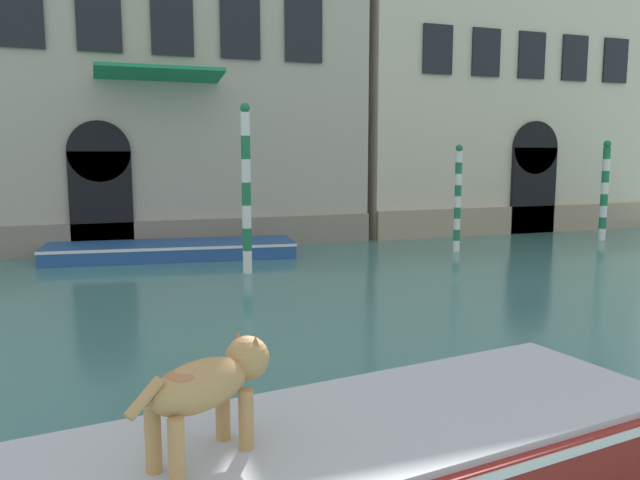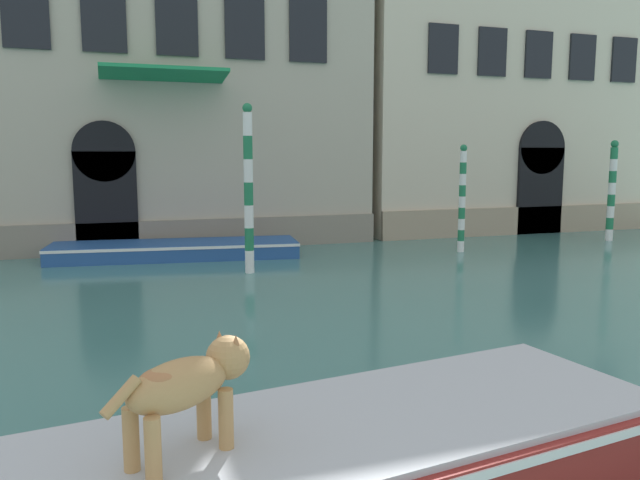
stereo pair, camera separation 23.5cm
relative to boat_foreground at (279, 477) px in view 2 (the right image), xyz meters
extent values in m
cube|color=gray|center=(0.94, 14.68, 0.08)|extent=(12.57, 0.16, 0.94)
cube|color=black|center=(-1.23, 14.67, 1.11)|extent=(1.75, 0.14, 3.01)
cylinder|color=black|center=(-1.23, 14.67, 2.61)|extent=(1.75, 0.14, 1.75)
cube|color=black|center=(-3.08, 14.69, 6.41)|extent=(1.22, 0.10, 2.05)
cube|color=black|center=(-1.07, 14.69, 6.41)|extent=(1.22, 0.10, 2.05)
cube|color=black|center=(0.94, 14.69, 6.41)|extent=(1.22, 0.10, 2.05)
cube|color=black|center=(2.95, 14.69, 6.41)|extent=(1.22, 0.10, 2.05)
cube|color=black|center=(4.96, 14.69, 6.41)|extent=(1.22, 0.10, 2.05)
cube|color=#1E8C51|center=(0.47, 14.03, 4.79)|extent=(3.52, 1.40, 0.29)
cube|color=beige|center=(13.61, 17.73, 6.81)|extent=(12.05, 6.00, 14.41)
cube|color=tan|center=(13.61, 14.68, 0.11)|extent=(12.05, 0.16, 1.01)
cube|color=black|center=(13.93, 14.67, 1.19)|extent=(1.93, 0.14, 3.16)
cylinder|color=black|center=(13.93, 14.67, 2.77)|extent=(1.93, 0.14, 1.93)
cube|color=black|center=(9.75, 14.69, 6.05)|extent=(1.11, 0.10, 1.64)
cube|color=black|center=(11.68, 14.69, 6.05)|extent=(1.11, 0.10, 1.64)
cube|color=black|center=(13.61, 14.69, 6.05)|extent=(1.11, 0.10, 1.64)
cube|color=black|center=(15.54, 14.69, 6.05)|extent=(1.11, 0.10, 1.64)
cube|color=black|center=(17.46, 14.69, 6.05)|extent=(1.11, 0.10, 1.64)
cube|color=white|center=(0.00, 0.00, 0.23)|extent=(7.40, 2.99, 0.08)
cube|color=#B2B7BC|center=(0.00, 0.00, 0.32)|extent=(7.13, 2.77, 0.06)
cylinder|color=tan|center=(-0.56, 0.14, 0.58)|extent=(0.11, 0.11, 0.46)
cylinder|color=tan|center=(-0.42, -0.08, 0.58)|extent=(0.11, 0.11, 0.46)
cylinder|color=tan|center=(-1.11, -0.20, 0.58)|extent=(0.11, 0.11, 0.46)
cylinder|color=tan|center=(-0.98, -0.42, 0.58)|extent=(0.11, 0.11, 0.46)
ellipsoid|color=tan|center=(-0.77, -0.14, 0.91)|extent=(0.91, 0.75, 0.36)
ellipsoid|color=#AD7042|center=(-0.88, -0.21, 1.01)|extent=(0.45, 0.41, 0.13)
sphere|color=tan|center=(-0.37, 0.10, 0.99)|extent=(0.34, 0.34, 0.34)
cone|color=#AD7042|center=(-0.42, 0.18, 1.12)|extent=(0.10, 0.10, 0.14)
cone|color=#AD7042|center=(-0.32, 0.02, 1.12)|extent=(0.10, 0.10, 0.14)
cylinder|color=tan|center=(-1.17, -0.38, 0.96)|extent=(0.30, 0.22, 0.24)
cube|color=#234C8C|center=(0.58, 13.37, -0.17)|extent=(6.99, 2.57, 0.46)
cube|color=white|center=(0.58, 13.37, 0.00)|extent=(7.02, 2.61, 0.08)
cube|color=#B2B7BC|center=(0.58, 13.37, -0.19)|extent=(3.89, 1.76, 0.41)
cylinder|color=white|center=(14.92, 12.23, -0.20)|extent=(0.24, 0.24, 0.39)
cylinder|color=#1E7247|center=(14.92, 12.23, 0.20)|extent=(0.24, 0.24, 0.39)
cylinder|color=white|center=(14.92, 12.23, 0.59)|extent=(0.24, 0.24, 0.39)
cylinder|color=#1E7247|center=(14.92, 12.23, 0.99)|extent=(0.24, 0.24, 0.39)
cylinder|color=white|center=(14.92, 12.23, 1.38)|extent=(0.24, 0.24, 0.39)
cylinder|color=#1E7247|center=(14.92, 12.23, 1.77)|extent=(0.24, 0.24, 0.39)
cylinder|color=white|center=(14.92, 12.23, 2.17)|extent=(0.24, 0.24, 0.39)
cylinder|color=#1E7247|center=(14.92, 12.23, 2.56)|extent=(0.24, 0.24, 0.39)
sphere|color=#1E7247|center=(14.92, 12.23, 2.87)|extent=(0.25, 0.25, 0.25)
cylinder|color=white|center=(2.08, 10.52, -0.11)|extent=(0.22, 0.22, 0.56)
cylinder|color=#1E7247|center=(2.08, 10.52, 0.45)|extent=(0.22, 0.22, 0.56)
cylinder|color=white|center=(2.08, 10.52, 1.01)|extent=(0.22, 0.22, 0.56)
cylinder|color=#1E7247|center=(2.08, 10.52, 1.57)|extent=(0.22, 0.22, 0.56)
cylinder|color=white|center=(2.08, 10.52, 2.13)|extent=(0.22, 0.22, 0.56)
cylinder|color=#1E7247|center=(2.08, 10.52, 2.69)|extent=(0.22, 0.22, 0.56)
cylinder|color=white|center=(2.08, 10.52, 3.25)|extent=(0.22, 0.22, 0.56)
sphere|color=#1E7247|center=(2.08, 10.52, 3.63)|extent=(0.24, 0.24, 0.24)
cylinder|color=white|center=(8.84, 11.74, -0.23)|extent=(0.20, 0.20, 0.34)
cylinder|color=#1E7247|center=(8.84, 11.74, 0.11)|extent=(0.20, 0.20, 0.34)
cylinder|color=white|center=(8.84, 11.74, 0.44)|extent=(0.20, 0.20, 0.34)
cylinder|color=#1E7247|center=(8.84, 11.74, 0.78)|extent=(0.20, 0.20, 0.34)
cylinder|color=white|center=(8.84, 11.74, 1.11)|extent=(0.20, 0.20, 0.34)
cylinder|color=#1E7247|center=(8.84, 11.74, 1.45)|extent=(0.20, 0.20, 0.34)
cylinder|color=white|center=(8.84, 11.74, 1.78)|extent=(0.20, 0.20, 0.34)
cylinder|color=#1E7247|center=(8.84, 11.74, 2.12)|extent=(0.20, 0.20, 0.34)
cylinder|color=white|center=(8.84, 11.74, 2.45)|extent=(0.20, 0.20, 0.34)
sphere|color=#1E7247|center=(8.84, 11.74, 2.71)|extent=(0.21, 0.21, 0.21)
camera|label=1|loc=(-1.41, -4.41, 2.54)|focal=35.00mm
camera|label=2|loc=(-1.19, -4.49, 2.54)|focal=35.00mm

